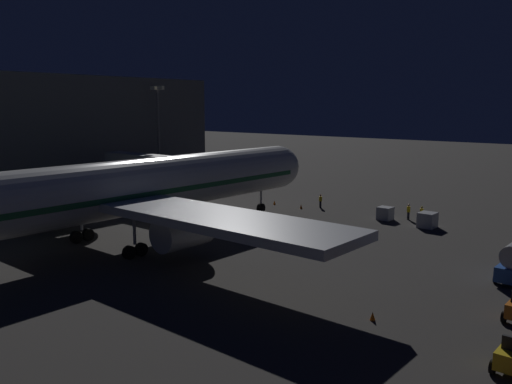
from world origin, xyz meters
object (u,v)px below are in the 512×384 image
object	(u,v)px
jet_bridge	(167,166)
apron_floodlight_mast	(158,129)
ground_crew_by_belt_loader	(408,211)
baggage_container_near_belt	(385,213)
traffic_cone_nose_port	(301,206)
ground_crew_under_port_wing	(320,200)
traffic_cone_wingtip_svc_side	(373,316)
airliner_at_gate	(94,194)
ground_crew_near_nose_gear	(422,214)
baggage_container_mid_row	(427,220)
traffic_cone_nose_starboard	(274,202)

from	to	relation	value
jet_bridge	apron_floodlight_mast	world-z (taller)	apron_floodlight_mast
ground_crew_by_belt_loader	apron_floodlight_mast	bearing A→B (deg)	4.26
baggage_container_near_belt	traffic_cone_nose_port	xyz separation A→B (m)	(11.48, 0.77, -0.48)
ground_crew_under_port_wing	traffic_cone_wingtip_svc_side	world-z (taller)	ground_crew_under_port_wing
ground_crew_under_port_wing	airliner_at_gate	bearing A→B (deg)	83.11
traffic_cone_wingtip_svc_side	airliner_at_gate	bearing A→B (deg)	4.47
airliner_at_gate	ground_crew_near_nose_gear	distance (m)	35.87
ground_crew_by_belt_loader	ground_crew_under_port_wing	bearing A→B (deg)	2.04
apron_floodlight_mast	traffic_cone_nose_port	size ratio (longest dim) A/B	29.53
baggage_container_near_belt	traffic_cone_nose_port	world-z (taller)	baggage_container_near_belt
jet_bridge	baggage_container_mid_row	distance (m)	32.54
jet_bridge	traffic_cone_wingtip_svc_side	distance (m)	41.45
apron_floodlight_mast	ground_crew_by_belt_loader	bearing A→B (deg)	-175.74
jet_bridge	baggage_container_near_belt	distance (m)	27.90
ground_crew_near_nose_gear	ground_crew_by_belt_loader	distance (m)	1.87
airliner_at_gate	traffic_cone_wingtip_svc_side	distance (m)	27.30
ground_crew_near_nose_gear	ground_crew_by_belt_loader	bearing A→B (deg)	-15.79
airliner_at_gate	traffic_cone_wingtip_svc_side	bearing A→B (deg)	-175.53
ground_crew_near_nose_gear	jet_bridge	bearing A→B (deg)	24.42
airliner_at_gate	traffic_cone_nose_starboard	xyz separation A→B (m)	(2.20, -28.92, -5.09)
ground_crew_under_port_wing	jet_bridge	bearing A→B (deg)	41.27
airliner_at_gate	ground_crew_by_belt_loader	xyz separation A→B (m)	(-15.72, -31.51, -4.35)
baggage_container_near_belt	ground_crew_under_port_wing	bearing A→B (deg)	-7.99
traffic_cone_nose_starboard	traffic_cone_wingtip_svc_side	xyz separation A→B (m)	(-28.94, 26.83, 0.00)
baggage_container_near_belt	traffic_cone_nose_starboard	size ratio (longest dim) A/B	2.89
baggage_container_near_belt	baggage_container_mid_row	size ratio (longest dim) A/B	0.85
jet_bridge	airliner_at_gate	bearing A→B (deg)	121.95
jet_bridge	baggage_container_near_belt	bearing A→B (deg)	-154.75
jet_bridge	traffic_cone_nose_port	world-z (taller)	jet_bridge
apron_floodlight_mast	traffic_cone_nose_port	xyz separation A→B (m)	(-27.70, -0.48, -9.25)
airliner_at_gate	apron_floodlight_mast	size ratio (longest dim) A/B	3.71
ground_crew_under_port_wing	apron_floodlight_mast	bearing A→B (deg)	5.16
baggage_container_near_belt	ground_crew_near_nose_gear	world-z (taller)	ground_crew_near_nose_gear
baggage_container_near_belt	traffic_cone_nose_starboard	bearing A→B (deg)	2.78
airliner_at_gate	traffic_cone_nose_port	world-z (taller)	airliner_at_gate
ground_crew_near_nose_gear	traffic_cone_wingtip_svc_side	bearing A→B (deg)	107.68
ground_crew_near_nose_gear	ground_crew_under_port_wing	world-z (taller)	ground_crew_near_nose_gear
jet_bridge	traffic_cone_nose_starboard	xyz separation A→B (m)	(-9.00, -10.96, -5.18)
jet_bridge	ground_crew_under_port_wing	world-z (taller)	jet_bridge
apron_floodlight_mast	traffic_cone_nose_starboard	distance (m)	25.08
baggage_container_near_belt	ground_crew_under_port_wing	size ratio (longest dim) A/B	0.90
apron_floodlight_mast	airliner_at_gate	bearing A→B (deg)	131.88
apron_floodlight_mast	traffic_cone_wingtip_svc_side	distance (m)	59.24
airliner_at_gate	ground_crew_under_port_wing	distance (m)	31.62
airliner_at_gate	ground_crew_near_nose_gear	xyz separation A→B (m)	(-17.52, -31.00, -4.33)
ground_crew_near_nose_gear	traffic_cone_nose_port	distance (m)	15.48
apron_floodlight_mast	baggage_container_near_belt	world-z (taller)	apron_floodlight_mast
baggage_container_near_belt	traffic_cone_nose_port	distance (m)	11.51
jet_bridge	ground_crew_near_nose_gear	distance (m)	31.85
baggage_container_mid_row	traffic_cone_nose_starboard	world-z (taller)	baggage_container_mid_row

